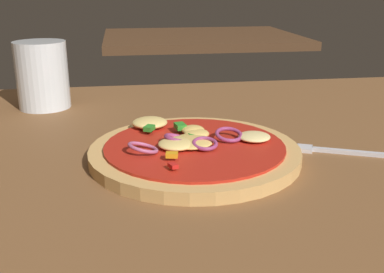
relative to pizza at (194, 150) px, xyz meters
name	(u,v)px	position (x,y,z in m)	size (l,w,h in m)	color
dining_table	(225,166)	(0.04, 0.00, -0.02)	(1.36, 0.80, 0.03)	brown
pizza	(194,150)	(0.00, 0.00, 0.00)	(0.24, 0.24, 0.03)	tan
fork	(334,151)	(0.17, -0.01, -0.01)	(0.16, 0.08, 0.01)	silver
beer_glass	(43,79)	(-0.20, 0.26, 0.04)	(0.08, 0.08, 0.11)	silver
background_table	(201,38)	(0.23, 1.26, -0.02)	(0.72, 0.56, 0.03)	#4C301C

